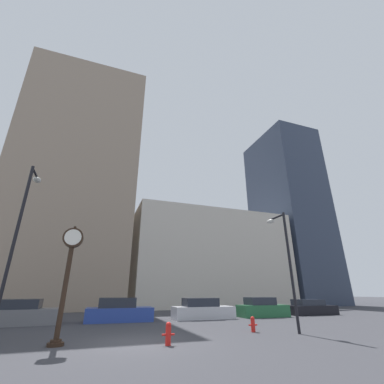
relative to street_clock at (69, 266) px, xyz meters
name	(u,v)px	position (x,y,z in m)	size (l,w,h in m)	color
ground_plane	(137,343)	(2.93, -0.35, -2.86)	(200.00, 200.00, 0.00)	#38383D
building_tall_tower	(78,183)	(-2.79, 23.65, 12.89)	(14.55, 12.00, 31.51)	gray
building_storefront_row	(206,260)	(16.04, 23.65, 3.34)	(21.48, 12.00, 12.41)	beige
building_glass_modern	(288,214)	(31.95, 23.65, 11.95)	(8.62, 12.00, 29.63)	#2D384C
street_clock	(69,266)	(0.00, 0.00, 0.00)	(0.80, 0.59, 4.51)	black
car_grey	(20,314)	(-2.97, 7.77, -2.25)	(4.43, 2.02, 1.45)	slate
car_blue	(119,311)	(2.87, 7.78, -2.24)	(4.43, 2.05, 1.49)	#28429E
car_silver	(202,310)	(8.89, 7.58, -2.26)	(4.55, 1.96, 1.43)	#BCBCC1
car_green	(262,308)	(13.98, 7.44, -2.25)	(3.99, 1.88, 1.45)	#236038
car_black	(310,308)	(19.21, 7.87, -2.34)	(4.41, 2.02, 1.24)	black
fire_hydrant_near	(253,324)	(8.82, 0.63, -2.50)	(0.47, 0.20, 0.71)	red
fire_hydrant_far	(168,333)	(3.94, -1.27, -2.46)	(0.48, 0.21, 0.79)	red
street_lamp_left	(22,221)	(-2.37, 1.32, 1.98)	(0.36, 1.57, 7.45)	black
street_lamp_right	(283,249)	(10.53, -0.27, 1.15)	(0.36, 1.57, 5.99)	black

